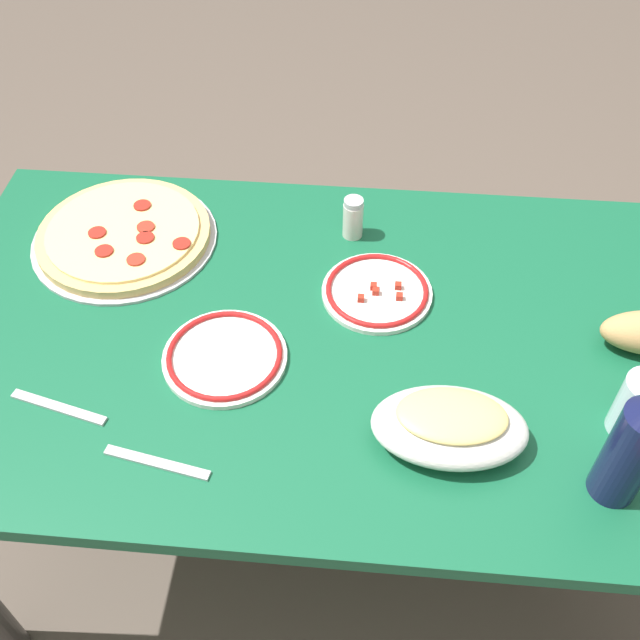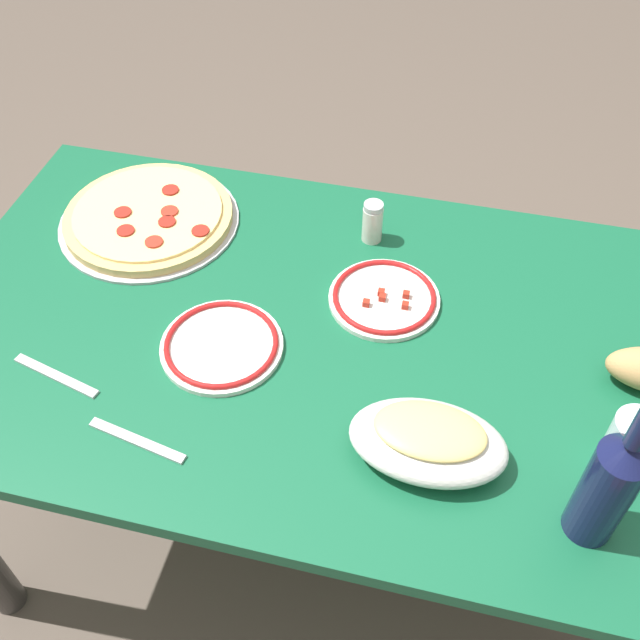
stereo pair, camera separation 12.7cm
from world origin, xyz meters
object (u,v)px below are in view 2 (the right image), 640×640
baked_pasta_dish (428,440)px  pepperoni_pizza (149,217)px  dining_table (320,371)px  side_plate_near (222,345)px  wine_bottle (609,485)px  spice_shaker (373,222)px  side_plate_far (384,298)px  water_glass (629,446)px

baked_pasta_dish → pepperoni_pizza: bearing=146.5°
dining_table → side_plate_near: 0.21m
wine_bottle → pepperoni_pizza: bearing=151.1°
pepperoni_pizza → spice_shaker: size_ratio=4.17×
baked_pasta_dish → spice_shaker: size_ratio=2.76×
pepperoni_pizza → side_plate_near: (0.25, -0.28, -0.01)m
pepperoni_pizza → side_plate_near: size_ratio=1.71×
side_plate_far → spice_shaker: spice_shaker is taller
side_plate_near → dining_table: bearing=26.4°
baked_pasta_dish → wine_bottle: (0.24, -0.06, 0.07)m
pepperoni_pizza → wine_bottle: (0.86, -0.48, 0.10)m
baked_pasta_dish → side_plate_near: size_ratio=1.13×
baked_pasta_dish → side_plate_far: (-0.12, 0.31, -0.03)m
wine_bottle → spice_shaker: (-0.41, 0.53, -0.07)m
side_plate_near → side_plate_far: bearing=35.1°
spice_shaker → dining_table: bearing=-99.0°
wine_bottle → baked_pasta_dish: bearing=165.2°
wine_bottle → spice_shaker: size_ratio=3.27×
pepperoni_pizza → wine_bottle: 0.99m
pepperoni_pizza → side_plate_far: pepperoni_pizza is taller
dining_table → water_glass: (0.50, -0.16, 0.17)m
dining_table → spice_shaker: (0.04, 0.26, 0.16)m
side_plate_far → wine_bottle: bearing=-45.8°
baked_pasta_dish → side_plate_far: baked_pasta_dish is taller
dining_table → water_glass: water_glass is taller
pepperoni_pizza → dining_table: bearing=-26.9°
side_plate_far → side_plate_near: bearing=-144.9°
pepperoni_pizza → baked_pasta_dish: 0.75m
pepperoni_pizza → baked_pasta_dish: bearing=-33.5°
water_glass → side_plate_near: size_ratio=0.53×
side_plate_near → side_plate_far: side_plate_far is taller
water_glass → dining_table: bearing=162.5°
dining_table → spice_shaker: 0.31m
pepperoni_pizza → wine_bottle: bearing=-28.9°
side_plate_far → dining_table: bearing=-134.0°
dining_table → side_plate_near: size_ratio=6.65×
water_glass → side_plate_far: size_ratio=0.55×
wine_bottle → side_plate_near: size_ratio=1.34×
dining_table → baked_pasta_dish: (0.22, -0.21, 0.15)m
water_glass → spice_shaker: 0.62m
dining_table → side_plate_near: side_plate_near is taller
pepperoni_pizza → water_glass: 0.98m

